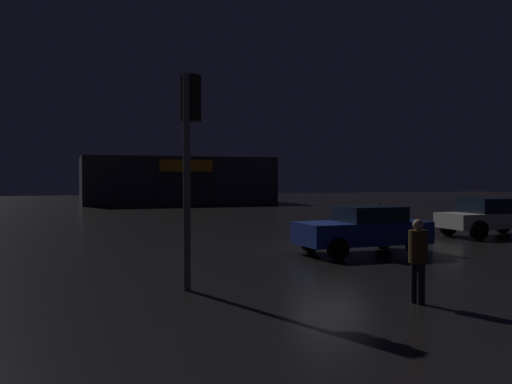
{
  "coord_description": "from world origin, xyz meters",
  "views": [
    {
      "loc": [
        -8.25,
        -16.23,
        2.28
      ],
      "look_at": [
        -0.11,
        6.9,
        1.66
      ],
      "focal_mm": 38.78,
      "sensor_mm": 36.0,
      "label": 1
    }
  ],
  "objects_px": {
    "store_building": "(177,180)",
    "traffic_signal_main": "(190,139)",
    "car_far": "(492,216)",
    "pedestrian": "(418,255)",
    "car_near": "(364,229)"
  },
  "relations": [
    {
      "from": "traffic_signal_main",
      "to": "car_far",
      "type": "bearing_deg",
      "value": 24.87
    },
    {
      "from": "store_building",
      "to": "car_near",
      "type": "distance_m",
      "value": 34.78
    },
    {
      "from": "store_building",
      "to": "pedestrian",
      "type": "distance_m",
      "value": 41.1
    },
    {
      "from": "store_building",
      "to": "traffic_signal_main",
      "type": "xyz_separation_m",
      "value": [
        -7.34,
        -38.29,
        1.0
      ]
    },
    {
      "from": "pedestrian",
      "to": "car_near",
      "type": "bearing_deg",
      "value": 67.87
    },
    {
      "from": "store_building",
      "to": "car_far",
      "type": "xyz_separation_m",
      "value": [
        6.05,
        -32.08,
        -1.27
      ]
    },
    {
      "from": "car_near",
      "to": "pedestrian",
      "type": "relative_size",
      "value": 2.62
    },
    {
      "from": "store_building",
      "to": "traffic_signal_main",
      "type": "distance_m",
      "value": 39.0
    },
    {
      "from": "car_far",
      "to": "pedestrian",
      "type": "relative_size",
      "value": 2.69
    },
    {
      "from": "store_building",
      "to": "traffic_signal_main",
      "type": "relative_size",
      "value": 3.79
    },
    {
      "from": "car_near",
      "to": "pedestrian",
      "type": "xyz_separation_m",
      "value": [
        -2.51,
        -6.18,
        0.15
      ]
    },
    {
      "from": "store_building",
      "to": "traffic_signal_main",
      "type": "height_order",
      "value": "traffic_signal_main"
    },
    {
      "from": "car_far",
      "to": "traffic_signal_main",
      "type": "bearing_deg",
      "value": -155.13
    },
    {
      "from": "car_near",
      "to": "pedestrian",
      "type": "height_order",
      "value": "pedestrian"
    },
    {
      "from": "pedestrian",
      "to": "store_building",
      "type": "bearing_deg",
      "value": 84.81
    }
  ]
}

